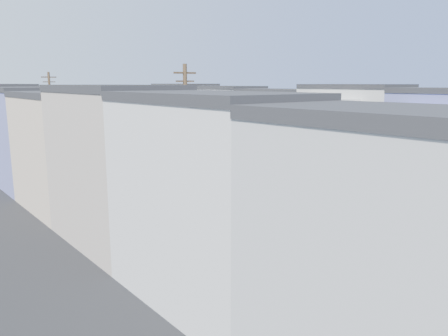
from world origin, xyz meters
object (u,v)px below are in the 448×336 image
tree_far_r (147,123)px  parked_right_b (339,196)px  tree_a (407,204)px  lead_sedan (156,159)px  parked_right_c (200,163)px  tree_b (234,160)px  tree_e (41,119)px  tree_c (152,148)px  fedex_truck (213,167)px  tree_d (91,131)px  parked_right_a (413,213)px  parked_left_d (129,182)px  parked_left_c (215,212)px  parked_left_b (314,251)px  utility_pole_near (186,145)px  utility_pole_far (52,119)px  parked_right_d (143,149)px

tree_far_r → parked_right_b: 32.62m
tree_a → parked_right_b: size_ratio=1.63×
lead_sedan → parked_right_c: bearing=-70.7°
tree_a → tree_b: 10.11m
tree_e → parked_right_c: 19.85m
tree_e → tree_c: bearing=-90.0°
fedex_truck → lead_sedan: size_ratio=1.46×
tree_d → fedex_truck: (7.73, -7.95, -3.10)m
tree_far_r → parked_right_a: size_ratio=1.12×
tree_b → tree_e: bearing=90.0°
fedex_truck → parked_left_d: (-6.33, 3.59, -1.03)m
lead_sedan → parked_left_c: parked_left_c is taller
tree_b → tree_far_r: bearing=68.5°
fedex_truck → parked_right_c: 7.68m
parked_left_c → parked_left_b: bearing=-95.0°
tree_a → lead_sedan: size_ratio=1.63×
tree_e → utility_pole_near: utility_pole_near is taller
tree_c → parked_left_b: (1.40, -13.76, -3.84)m
tree_b → parked_right_b: size_ratio=1.70×
tree_d → parked_left_c: bearing=-85.1°
tree_far_r → parked_left_c: (-11.79, -29.97, -3.04)m
tree_b → tree_d: tree_b is taller
lead_sedan → parked_right_b: parked_right_b is taller
parked_left_b → parked_left_c: parked_left_c is taller
tree_d → parked_left_d: 6.17m
fedex_truck → parked_right_a: bearing=-73.3°
utility_pole_far → parked_right_d: (11.20, 0.41, -4.45)m
tree_a → parked_right_c: (11.20, 28.87, -3.88)m
utility_pole_far → tree_b: bearing=-90.0°
tree_b → tree_d: (-0.00, 19.94, -0.08)m
fedex_truck → parked_right_d: bearing=84.7°
tree_e → parked_right_c: size_ratio=1.82×
fedex_truck → lead_sedan: fedex_truck is taller
utility_pole_near → lead_sedan: (8.77, 19.12, -4.51)m
utility_pole_near → parked_right_a: bearing=-39.9°
tree_far_r → parked_right_c: tree_far_r is taller
fedex_truck → parked_left_d: bearing=155.4°
utility_pole_far → tree_c: bearing=-90.0°
utility_pole_far → parked_right_d: size_ratio=2.36×
tree_d → tree_e: bearing=90.0°
fedex_truck → lead_sedan: 11.89m
tree_d → parked_right_c: size_ratio=1.76×
utility_pole_near → utility_pole_far: (0.00, 26.00, 0.00)m
utility_pole_far → parked_left_b: bearing=-87.7°
parked_left_c → parked_right_b: parked_left_c is taller
tree_d → tree_far_r: 18.92m
utility_pole_far → parked_right_d: bearing=2.1°
tree_e → tree_b: bearing=-90.0°
tree_a → parked_left_c: bearing=84.1°
tree_d → fedex_truck: tree_d is taller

